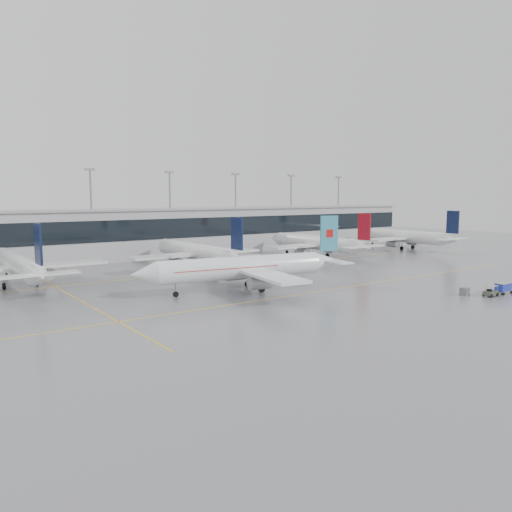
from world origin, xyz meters
TOP-DOWN VIEW (x-y plane):
  - ground at (0.00, 0.00)m, footprint 320.00×320.00m
  - taxi_line_main at (0.00, 0.00)m, footprint 120.00×0.25m
  - taxi_line_north at (0.00, 30.00)m, footprint 120.00×0.25m
  - taxi_line_cross at (-30.00, 15.00)m, footprint 0.25×60.00m
  - terminal at (0.00, 62.00)m, footprint 180.00×15.00m
  - terminal_glass at (0.00, 54.45)m, footprint 180.00×0.20m
  - terminal_roof at (0.00, 62.00)m, footprint 182.00×16.00m
  - light_masts at (0.00, 68.00)m, footprint 156.40×1.00m
  - air_canada_jet at (-4.86, 7.59)m, footprint 38.10×31.17m
  - parked_jet_b at (-35.00, 33.69)m, footprint 29.64×36.96m
  - parked_jet_c at (-0.00, 33.69)m, footprint 29.64×36.96m
  - parked_jet_d at (35.00, 33.69)m, footprint 29.64×36.96m
  - parked_jet_e at (70.00, 33.69)m, footprint 29.64×36.96m
  - baggage_tug at (23.03, -18.86)m, footprint 3.48×1.49m
  - baggage_cart at (26.63, -18.94)m, footprint 2.98×1.71m
  - gse_unit at (20.47, -16.01)m, footprint 1.30×1.21m

SIDE VIEW (x-z plane):
  - ground at x=0.00m, z-range 0.00..0.00m
  - taxi_line_main at x=0.00m, z-range 0.00..0.01m
  - taxi_line_north at x=0.00m, z-range 0.00..0.01m
  - taxi_line_cross at x=-30.00m, z-range 0.00..0.01m
  - baggage_tug at x=23.03m, z-range -0.25..1.44m
  - gse_unit at x=20.47m, z-range 0.00..1.24m
  - baggage_cart at x=26.63m, z-range 0.15..1.97m
  - parked_jet_b at x=-35.00m, z-range -2.15..9.57m
  - parked_jet_c at x=0.00m, z-range -2.15..9.57m
  - parked_jet_d at x=35.00m, z-range -2.15..9.57m
  - parked_jet_e at x=70.00m, z-range -2.15..9.57m
  - air_canada_jet at x=-4.86m, z-range -2.20..9.96m
  - terminal at x=0.00m, z-range 0.00..12.00m
  - terminal_glass at x=0.00m, z-range 5.00..10.00m
  - terminal_roof at x=0.00m, z-range 12.00..12.40m
  - light_masts at x=0.00m, z-range 2.04..24.64m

